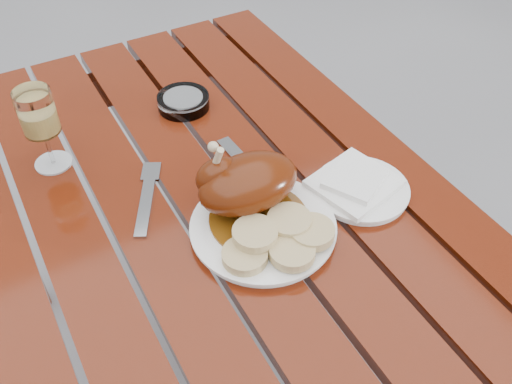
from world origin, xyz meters
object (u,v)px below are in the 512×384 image
(ashtray, at_px, (183,102))
(side_plate, at_px, (361,190))
(wine_glass, at_px, (43,130))
(table, at_px, (220,324))
(dinner_plate, at_px, (263,228))

(ashtray, bearing_deg, side_plate, -66.45)
(side_plate, xyz_separation_m, ashtray, (-0.17, 0.39, 0.01))
(wine_glass, bearing_deg, table, -48.55)
(side_plate, relative_size, ashtray, 1.56)
(wine_glass, bearing_deg, ashtray, 9.32)
(wine_glass, relative_size, ashtray, 1.49)
(dinner_plate, relative_size, wine_glass, 1.51)
(table, xyz_separation_m, wine_glass, (-0.21, 0.24, 0.45))
(dinner_plate, height_order, side_plate, dinner_plate)
(table, relative_size, ashtray, 11.17)
(dinner_plate, distance_m, wine_glass, 0.43)
(ashtray, bearing_deg, dinner_plate, -94.09)
(dinner_plate, bearing_deg, wine_glass, 127.42)
(dinner_plate, relative_size, ashtray, 2.24)
(side_plate, bearing_deg, ashtray, 113.55)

